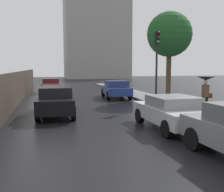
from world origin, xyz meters
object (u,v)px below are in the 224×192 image
Objects in this scene: car_blue_far_ahead at (116,89)px; pedestrian_with_umbrella_far at (206,85)px; car_silver_far_lane at (172,111)px; street_tree_near at (169,35)px; car_maroon_mid_road at (51,85)px; car_black_near_kerb at (57,100)px; traffic_light at (157,54)px.

pedestrian_with_umbrella_far is (2.56, -8.17, 0.80)m from car_blue_far_ahead.
car_blue_far_ahead is 1.00× the size of car_silver_far_lane.
car_silver_far_lane is 10.90m from street_tree_near.
car_maroon_mid_road is 0.99× the size of car_blue_far_ahead.
car_black_near_kerb is at bearing 135.18° from car_silver_far_lane.
street_tree_near is at bearing -16.46° from car_blue_far_ahead.
car_blue_far_ahead is at bearing 160.52° from street_tree_near.
car_black_near_kerb is 1.17× the size of car_silver_far_lane.
car_maroon_mid_road is at bearing 121.08° from pedestrian_with_umbrella_far.
street_tree_near is (1.21, 6.84, 3.28)m from pedestrian_with_umbrella_far.
car_blue_far_ahead is 5.55m from traffic_light.
car_black_near_kerb is at bearing -164.48° from traffic_light.
car_maroon_mid_road is at bearing 135.36° from car_blue_far_ahead.
street_tree_near is (3.77, -1.33, 4.07)m from car_blue_far_ahead.
street_tree_near is (8.66, -6.70, 4.10)m from car_maroon_mid_road.
traffic_light is (1.73, 5.73, 2.50)m from car_silver_far_lane.
traffic_light is at bearing -71.44° from car_blue_far_ahead.
car_silver_far_lane is 3.87m from pedestrian_with_umbrella_far.
pedestrian_with_umbrella_far is at bearing -100.03° from street_tree_near.
car_black_near_kerb is at bearing 169.11° from pedestrian_with_umbrella_far.
traffic_light reaches higher than car_silver_far_lane.
pedestrian_with_umbrella_far is 7.68m from street_tree_near.
car_blue_far_ahead is 2.20× the size of pedestrian_with_umbrella_far.
car_blue_far_ahead is 10.53m from car_silver_far_lane.
car_maroon_mid_road is at bearing 104.14° from car_silver_far_lane.
car_silver_far_lane is at bearing 140.63° from car_black_near_kerb.
pedestrian_with_umbrella_far reaches higher than car_silver_far_lane.
car_maroon_mid_road is 16.52m from car_silver_far_lane.
traffic_light is at bearing 121.81° from car_maroon_mid_road.
car_black_near_kerb is 11.84m from car_maroon_mid_road.
car_maroon_mid_road is at bearing 142.26° from street_tree_near.
street_tree_near reaches higher than pedestrian_with_umbrella_far.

